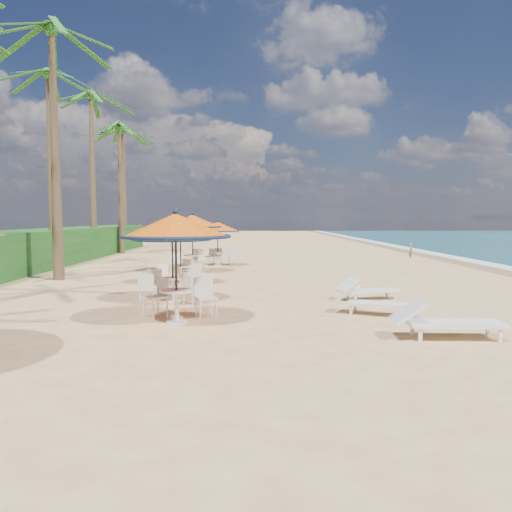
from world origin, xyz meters
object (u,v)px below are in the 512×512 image
Objects in this scene: station_1 at (171,242)px; lounger_mid at (372,302)px; station_3 at (192,228)px; station_2 at (181,239)px; lounger_far at (366,289)px; station_4 at (218,232)px; station_0 at (176,236)px; lounger_near at (444,321)px.

station_1 reaches higher than lounger_mid.
station_2 is at bearing -89.33° from station_3.
station_2 is at bearing 133.39° from lounger_far.
station_2 reaches higher than lounger_mid.
station_4 is 11.75m from lounger_far.
station_1 is at bearing 101.36° from station_0.
station_4 is (0.95, 3.03, -0.25)m from station_3.
station_2 is (-0.82, 6.60, -0.34)m from station_0.
station_1 is 1.08× the size of lounger_near.
station_1 is 7.70m from lounger_near.
lounger_mid is 2.27m from lounger_far.
station_0 is at bearing -90.34° from station_4.
lounger_near reaches higher than lounger_far.
station_2 is 1.03× the size of lounger_near.
station_4 is (0.65, 10.80, -0.04)m from station_1.
station_0 is at bearing -78.64° from station_1.
station_1 reaches higher than lounger_far.
station_2 is 7.11m from station_4.
station_3 is at bearing 144.49° from lounger_mid.
station_1 is at bearing -93.47° from station_4.
lounger_far is at bearing -64.60° from station_4.
lounger_near reaches higher than lounger_mid.
lounger_far is (5.95, -7.51, -1.63)m from station_3.
station_4 reaches higher than lounger_far.
station_1 reaches higher than station_4.
station_0 is 13.65m from station_4.
station_3 reaches higher than lounger_near.
station_1 is 7.77m from station_3.
station_1 is (-0.57, 2.85, -0.27)m from station_0.
station_0 is 1.34× the size of lounger_far.
station_2 is 8.09m from lounger_mid.
lounger_near is (6.40, -12.25, -1.58)m from station_3.
station_3 is (-0.86, 10.62, -0.06)m from station_0.
lounger_near is at bearing -70.35° from station_4.
station_3 is 1.36× the size of lounger_far.
station_0 is 6.20m from lounger_far.
station_3 is 1.21× the size of lounger_near.
station_3 reaches higher than lounger_far.
lounger_far is at bearing -51.60° from station_3.
station_1 reaches higher than lounger_near.
station_1 is 0.89× the size of station_3.
station_0 is 1.14× the size of station_4.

